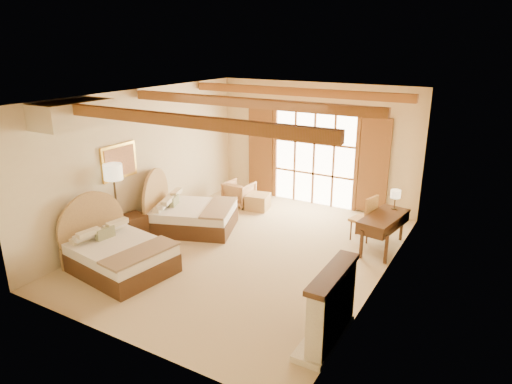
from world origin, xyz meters
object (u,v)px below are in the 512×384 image
Objects in this scene: nightstand at (134,227)px; armchair at (239,193)px; desk at (383,231)px; bed_far at (188,213)px; bed_near at (115,252)px.

nightstand is 3.17m from armchair.
nightstand is 5.38m from desk.
armchair reaches higher than nightstand.
desk is (4.88, 2.26, 0.12)m from nightstand.
armchair is (0.20, 1.94, -0.05)m from bed_far.
armchair is at bearing 63.74° from bed_far.
bed_near reaches higher than desk.
nightstand is at bearing -139.59° from bed_far.
armchair is (0.83, 3.06, 0.04)m from nightstand.
bed_far reaches higher than bed_near.
armchair is at bearing 96.60° from bed_near.
bed_far is at bearing 100.08° from bed_near.
armchair is at bearing 86.89° from nightstand.
armchair is 4.13m from desk.
bed_near is at bearing -47.99° from nightstand.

